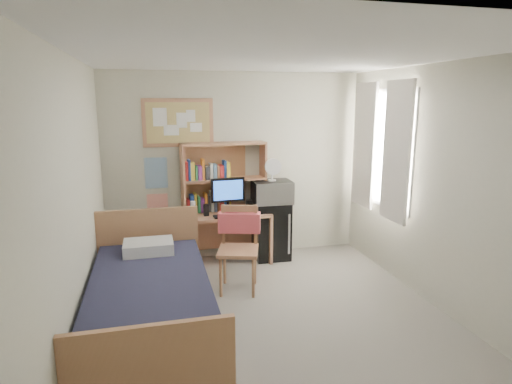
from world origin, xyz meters
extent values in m
cube|color=gray|center=(0.00, 0.00, -0.01)|extent=(3.60, 4.20, 0.02)
cube|color=white|center=(0.00, 0.00, 2.60)|extent=(3.60, 4.20, 0.02)
cube|color=beige|center=(0.00, 2.10, 1.30)|extent=(3.60, 0.04, 2.60)
cube|color=beige|center=(0.00, -2.10, 1.30)|extent=(3.60, 0.04, 2.60)
cube|color=beige|center=(-1.80, 0.00, 1.30)|extent=(0.04, 4.20, 2.60)
cube|color=beige|center=(1.80, 0.00, 1.30)|extent=(0.04, 4.20, 2.60)
cube|color=white|center=(1.75, 1.20, 1.60)|extent=(0.10, 1.40, 1.70)
cube|color=white|center=(1.72, 0.80, 1.60)|extent=(0.04, 0.55, 1.70)
cube|color=white|center=(1.72, 1.60, 1.60)|extent=(0.04, 0.55, 1.70)
cube|color=tan|center=(-0.78, 2.08, 1.92)|extent=(0.94, 0.03, 0.64)
cube|color=#2A6CA9|center=(-1.10, 2.09, 1.25)|extent=(0.30, 0.01, 0.42)
cube|color=#E54028|center=(-1.10, 2.09, 0.78)|extent=(0.28, 0.01, 0.36)
cube|color=tan|center=(-0.18, 1.80, 0.35)|extent=(1.17, 0.64, 0.71)
cube|color=tan|center=(-0.22, 0.87, 0.50)|extent=(0.62, 0.62, 1.00)
cube|color=black|center=(0.46, 1.84, 0.41)|extent=(0.49, 0.49, 0.82)
cube|color=#1B1C31|center=(-1.23, -0.01, 0.30)|extent=(1.11, 2.21, 0.61)
cube|color=tan|center=(-0.19, 1.95, 1.18)|extent=(1.17, 0.37, 0.95)
cube|color=black|center=(-0.18, 1.74, 0.95)|extent=(0.46, 0.07, 0.48)
cube|color=black|center=(-0.17, 1.60, 0.72)|extent=(0.46, 0.17, 0.02)
cube|color=black|center=(-0.48, 1.72, 0.79)|extent=(0.07, 0.07, 0.16)
cube|color=black|center=(0.12, 1.76, 0.80)|extent=(0.08, 0.08, 0.17)
cylinder|color=silver|center=(-0.66, 1.66, 0.82)|extent=(0.07, 0.07, 0.22)
cube|color=#D75258|center=(-0.16, 1.06, 0.78)|extent=(0.52, 0.29, 0.24)
cube|color=#B3B3B8|center=(0.46, 1.82, 0.97)|extent=(0.54, 0.42, 0.31)
cylinder|color=silver|center=(0.46, 1.82, 1.26)|extent=(0.23, 0.23, 0.28)
cube|color=silver|center=(-1.23, 0.74, 0.67)|extent=(0.52, 0.37, 0.12)
camera|label=1|loc=(-1.15, -3.77, 2.21)|focal=30.00mm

